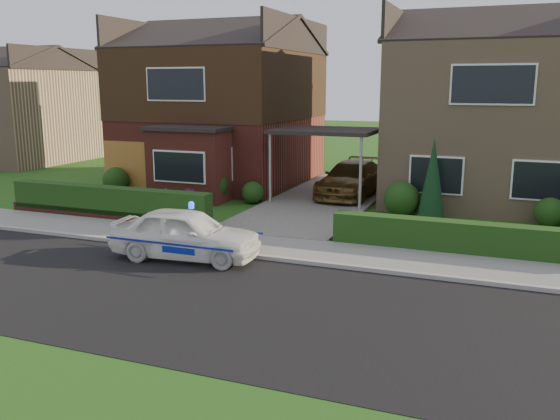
% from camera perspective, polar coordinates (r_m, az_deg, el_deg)
% --- Properties ---
extents(ground, '(120.00, 120.00, 0.00)m').
position_cam_1_polar(ground, '(13.04, -10.15, -7.99)').
color(ground, '#274C14').
rests_on(ground, ground).
extents(road, '(60.00, 6.00, 0.02)m').
position_cam_1_polar(road, '(13.04, -10.15, -7.99)').
color(road, black).
rests_on(road, ground).
extents(kerb, '(60.00, 0.16, 0.12)m').
position_cam_1_polar(kerb, '(15.57, -4.31, -4.27)').
color(kerb, '#9E9993').
rests_on(kerb, ground).
extents(sidewalk, '(60.00, 2.00, 0.10)m').
position_cam_1_polar(sidewalk, '(16.49, -2.73, -3.35)').
color(sidewalk, slate).
rests_on(sidewalk, ground).
extents(driveway, '(3.80, 12.00, 0.12)m').
position_cam_1_polar(driveway, '(22.79, 4.35, 0.99)').
color(driveway, '#666059').
rests_on(driveway, ground).
extents(house_left, '(7.50, 9.53, 7.25)m').
position_cam_1_polar(house_left, '(27.24, -5.58, 10.73)').
color(house_left, maroon).
rests_on(house_left, ground).
extents(house_right, '(7.50, 8.06, 7.25)m').
position_cam_1_polar(house_right, '(24.41, 19.96, 9.57)').
color(house_right, tan).
rests_on(house_right, ground).
extents(carport_link, '(3.80, 3.00, 2.77)m').
position_cam_1_polar(carport_link, '(22.39, 4.42, 7.50)').
color(carport_link, black).
rests_on(carport_link, ground).
extents(garage_door, '(2.20, 0.10, 2.10)m').
position_cam_1_polar(garage_door, '(25.37, -14.50, 4.04)').
color(garage_door, brown).
rests_on(garage_door, ground).
extents(dwarf_wall, '(7.70, 0.25, 0.36)m').
position_cam_1_polar(dwarf_wall, '(20.40, -16.38, -0.45)').
color(dwarf_wall, maroon).
rests_on(dwarf_wall, ground).
extents(hedge_left, '(7.50, 0.55, 0.90)m').
position_cam_1_polar(hedge_left, '(20.55, -16.09, -0.85)').
color(hedge_left, '#163310').
rests_on(hedge_left, ground).
extents(hedge_right, '(7.50, 0.55, 0.80)m').
position_cam_1_polar(hedge_right, '(16.38, 18.10, -4.24)').
color(hedge_right, '#163310').
rests_on(hedge_right, ground).
extents(shrub_left_far, '(1.08, 1.08, 1.08)m').
position_cam_1_polar(shrub_left_far, '(25.22, -15.51, 2.77)').
color(shrub_left_far, '#163310').
rests_on(shrub_left_far, ground).
extents(shrub_left_mid, '(1.32, 1.32, 1.32)m').
position_cam_1_polar(shrub_left_mid, '(22.64, -6.65, 2.41)').
color(shrub_left_mid, '#163310').
rests_on(shrub_left_mid, ground).
extents(shrub_left_near, '(0.84, 0.84, 0.84)m').
position_cam_1_polar(shrub_left_near, '(22.26, -2.62, 1.69)').
color(shrub_left_near, '#163310').
rests_on(shrub_left_near, ground).
extents(shrub_right_near, '(1.20, 1.20, 1.20)m').
position_cam_1_polar(shrub_right_near, '(20.44, 11.65, 1.02)').
color(shrub_right_near, '#163310').
rests_on(shrub_right_near, ground).
extents(shrub_right_mid, '(0.96, 0.96, 0.96)m').
position_cam_1_polar(shrub_right_mid, '(20.33, 24.55, -0.24)').
color(shrub_right_mid, '#163310').
rests_on(shrub_right_mid, ground).
extents(conifer_a, '(0.90, 0.90, 2.60)m').
position_cam_1_polar(conifer_a, '(19.98, 14.46, 2.68)').
color(conifer_a, black).
rests_on(conifer_a, ground).
extents(neighbour_left, '(6.50, 7.00, 5.20)m').
position_cam_1_polar(neighbour_left, '(37.45, -24.01, 8.26)').
color(neighbour_left, tan).
rests_on(neighbour_left, ground).
extents(police_car, '(3.54, 3.97, 1.48)m').
position_cam_1_polar(police_car, '(15.35, -9.05, -2.31)').
color(police_car, white).
rests_on(police_car, ground).
extents(driveway_car, '(2.12, 4.69, 1.33)m').
position_cam_1_polar(driveway_car, '(23.32, 6.91, 3.00)').
color(driveway_car, brown).
rests_on(driveway_car, driveway).
extents(potted_plant_a, '(0.42, 0.30, 0.76)m').
position_cam_1_polar(potted_plant_a, '(21.48, -11.05, 0.98)').
color(potted_plant_a, gray).
rests_on(potted_plant_a, ground).
extents(potted_plant_b, '(0.50, 0.46, 0.72)m').
position_cam_1_polar(potted_plant_b, '(23.62, -12.00, 1.89)').
color(potted_plant_b, gray).
rests_on(potted_plant_b, ground).
extents(potted_plant_c, '(0.62, 0.62, 0.80)m').
position_cam_1_polar(potted_plant_c, '(21.09, -8.71, 0.92)').
color(potted_plant_c, gray).
rests_on(potted_plant_c, ground).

